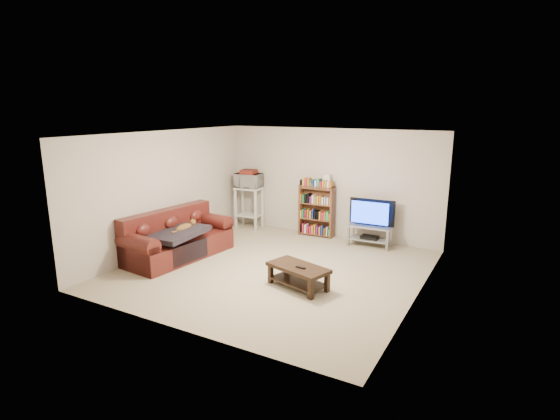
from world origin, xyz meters
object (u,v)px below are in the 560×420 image
Objects in this scene: tv_stand at (370,232)px; bookshelf at (317,210)px; coffee_table at (298,272)px; sofa at (176,241)px.

bookshelf reaches higher than tv_stand.
sofa is at bearing -167.41° from coffee_table.
sofa reaches higher than tv_stand.
bookshelf is (-0.96, 2.81, 0.34)m from coffee_table.
coffee_table is 2.99m from bookshelf.
sofa is 1.92× the size of bookshelf.
bookshelf reaches higher than coffee_table.
tv_stand is 0.78× the size of bookshelf.
bookshelf is at bearing 171.12° from tv_stand.
tv_stand is at bearing 44.29° from sofa.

